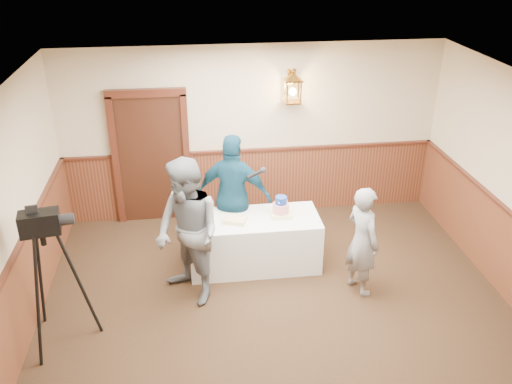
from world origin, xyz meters
TOP-DOWN VIEW (x-y plane):
  - ground at (0.00, 0.00)m, footprint 7.00×7.00m
  - room_shell at (-0.05, 0.45)m, footprint 6.02×7.02m
  - display_table at (-0.17, 1.90)m, footprint 1.80×0.80m
  - tiered_cake at (0.21, 1.93)m, footprint 0.29×0.29m
  - sheet_cake_yellow at (-0.44, 1.83)m, footprint 0.36×0.32m
  - sheet_cake_green at (-0.86, 1.99)m, footprint 0.27×0.22m
  - interviewer at (-1.07, 1.25)m, footprint 1.61×1.18m
  - baker at (1.13, 1.13)m, footprint 0.54×0.64m
  - assistant_p at (-0.41, 2.27)m, footprint 1.16×0.79m
  - tv_camera_rig at (-2.60, 0.64)m, footprint 0.66×0.62m

SIDE VIEW (x-z plane):
  - ground at x=0.00m, z-range 0.00..0.00m
  - display_table at x=-0.17m, z-range 0.00..0.75m
  - baker at x=1.13m, z-range 0.00..1.50m
  - tv_camera_rig at x=-2.60m, z-range -0.09..1.60m
  - sheet_cake_yellow at x=-0.44m, z-range 0.75..0.81m
  - sheet_cake_green at x=-0.86m, z-range 0.75..0.81m
  - tiered_cake at x=0.21m, z-range 0.72..1.01m
  - assistant_p at x=-0.41m, z-range 0.00..1.83m
  - interviewer at x=-1.07m, z-range 0.00..1.93m
  - room_shell at x=-0.05m, z-range 0.12..2.93m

